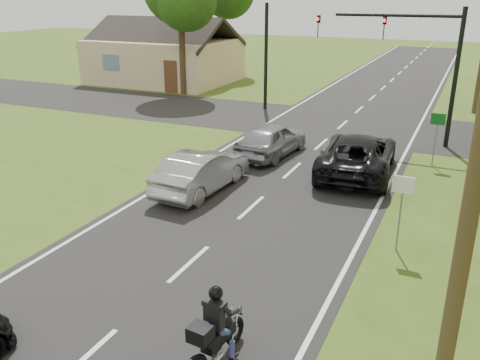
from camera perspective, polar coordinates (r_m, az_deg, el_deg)
name	(u,v)px	position (r m, az deg, el deg)	size (l,w,h in m)	color
ground	(189,264)	(13.25, -5.73, -9.37)	(140.00, 140.00, 0.00)	#375116
road	(308,156)	(21.74, 7.61, 2.65)	(8.00, 100.00, 0.01)	black
cross_road	(342,125)	(27.33, 11.44, 6.09)	(60.00, 7.00, 0.01)	black
motorcycle_rider	(214,336)	(9.70, -2.91, -17.06)	(0.58, 1.95, 1.68)	black
dark_suv	(358,154)	(19.77, 13.09, 2.86)	(2.56, 5.56, 1.54)	black
silver_sedan	(202,171)	(17.63, -4.32, 1.00)	(1.51, 4.33, 1.43)	#9F9FA4
silver_suv	(271,139)	(21.47, 3.55, 4.59)	(1.70, 4.22, 1.44)	gray
traffic_signal	(413,51)	(24.12, 18.87, 13.56)	(6.38, 0.44, 6.00)	black
signal_pole_far	(266,57)	(30.22, 2.93, 13.58)	(0.20, 0.20, 6.00)	black
sign_white	(402,196)	(13.81, 17.75, -1.67)	(0.55, 0.07, 2.12)	slate
sign_green	(437,127)	(21.44, 21.26, 5.61)	(0.55, 0.07, 2.12)	slate
house	(165,58)	(40.64, -8.43, 13.38)	(10.20, 8.00, 4.84)	tan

